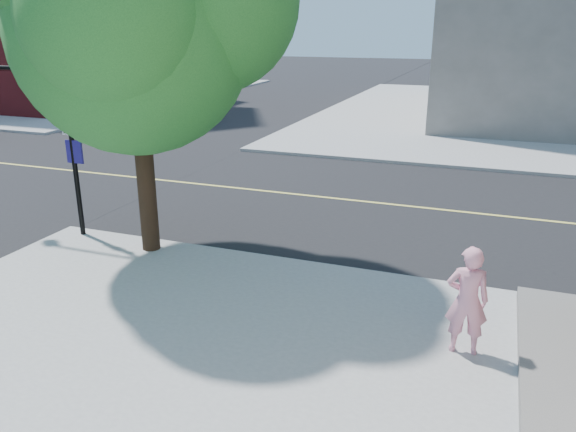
% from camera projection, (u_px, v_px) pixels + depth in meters
% --- Properties ---
extents(ground, '(140.00, 140.00, 0.00)m').
position_uv_depth(ground, '(108.00, 237.00, 12.51)').
color(ground, black).
rests_on(ground, ground).
extents(road_ew, '(140.00, 9.00, 0.01)m').
position_uv_depth(road_ew, '(206.00, 185.00, 16.50)').
color(road_ew, black).
rests_on(road_ew, ground).
extents(sidewalk_nw, '(26.00, 25.00, 0.12)m').
position_uv_depth(sidewalk_nw, '(27.00, 91.00, 39.18)').
color(sidewalk_nw, '#999999').
rests_on(sidewalk_nw, ground).
extents(man_on_phone, '(0.61, 0.44, 1.56)m').
position_uv_depth(man_on_phone, '(467.00, 300.00, 7.68)').
color(man_on_phone, pink).
rests_on(man_on_phone, sidewalk_se).
extents(street_tree, '(5.43, 4.93, 7.20)m').
position_uv_depth(street_tree, '(138.00, 4.00, 10.02)').
color(street_tree, black).
rests_on(street_tree, sidewalk_se).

